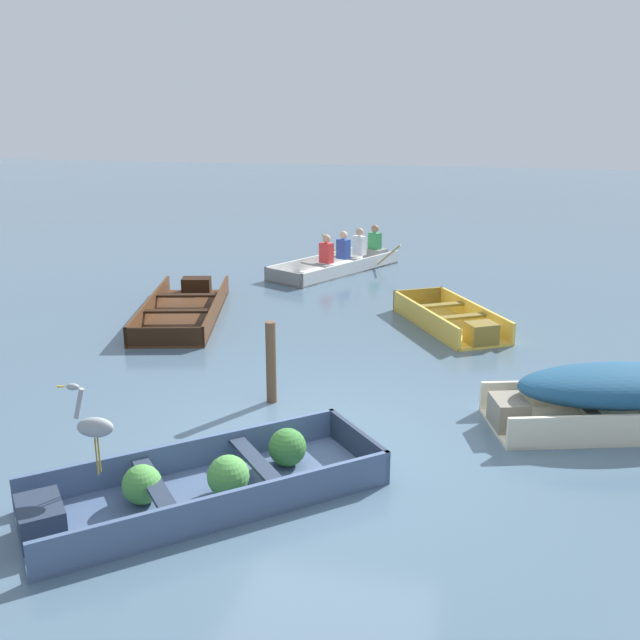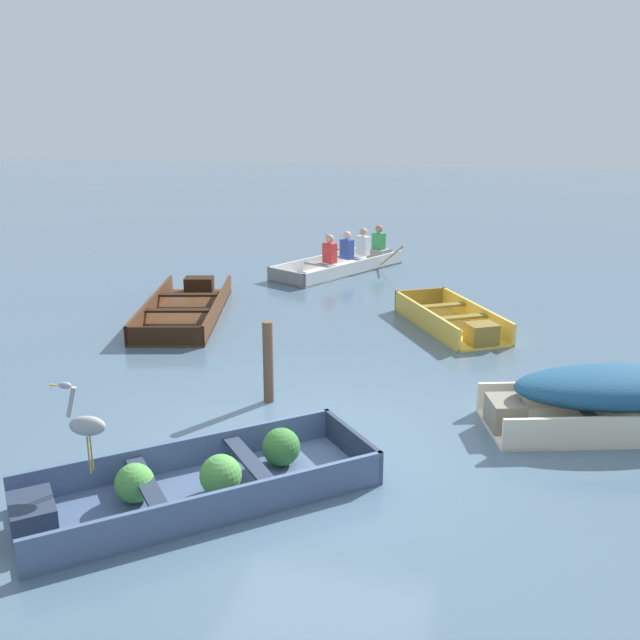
{
  "view_description": "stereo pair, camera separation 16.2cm",
  "coord_description": "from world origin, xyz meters",
  "px_view_note": "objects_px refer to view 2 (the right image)",
  "views": [
    {
      "loc": [
        1.55,
        -6.83,
        3.49
      ],
      "look_at": [
        -0.9,
        3.51,
        0.35
      ],
      "focal_mm": 40.0,
      "sensor_mm": 36.0,
      "label": 1
    },
    {
      "loc": [
        1.71,
        -6.79,
        3.49
      ],
      "look_at": [
        -0.9,
        3.51,
        0.35
      ],
      "focal_mm": 40.0,
      "sensor_mm": 36.0,
      "label": 2
    }
  ],
  "objects_px": {
    "heron_on_dinghy": "(85,423)",
    "skiff_dark_varnish_mid_moored": "(187,308)",
    "skiff_yellow_near_moored": "(453,322)",
    "rowboat_white_with_crew": "(346,261)",
    "skiff_cream_far_moored": "(616,394)",
    "mooring_post": "(268,362)",
    "dinghy_slate_blue_foreground": "(196,482)"
  },
  "relations": [
    {
      "from": "skiff_yellow_near_moored",
      "to": "mooring_post",
      "type": "height_order",
      "value": "mooring_post"
    },
    {
      "from": "rowboat_white_with_crew",
      "to": "skiff_cream_far_moored",
      "type": "bearing_deg",
      "value": -57.53
    },
    {
      "from": "skiff_cream_far_moored",
      "to": "heron_on_dinghy",
      "type": "bearing_deg",
      "value": -147.01
    },
    {
      "from": "heron_on_dinghy",
      "to": "mooring_post",
      "type": "distance_m",
      "value": 2.97
    },
    {
      "from": "heron_on_dinghy",
      "to": "rowboat_white_with_crew",
      "type": "bearing_deg",
      "value": 89.86
    },
    {
      "from": "rowboat_white_with_crew",
      "to": "mooring_post",
      "type": "bearing_deg",
      "value": -84.91
    },
    {
      "from": "skiff_dark_varnish_mid_moored",
      "to": "skiff_cream_far_moored",
      "type": "relative_size",
      "value": 1.19
    },
    {
      "from": "skiff_cream_far_moored",
      "to": "rowboat_white_with_crew",
      "type": "relative_size",
      "value": 0.89
    },
    {
      "from": "skiff_dark_varnish_mid_moored",
      "to": "heron_on_dinghy",
      "type": "relative_size",
      "value": 4.43
    },
    {
      "from": "skiff_yellow_near_moored",
      "to": "rowboat_white_with_crew",
      "type": "height_order",
      "value": "rowboat_white_with_crew"
    },
    {
      "from": "heron_on_dinghy",
      "to": "dinghy_slate_blue_foreground",
      "type": "bearing_deg",
      "value": 34.25
    },
    {
      "from": "skiff_yellow_near_moored",
      "to": "skiff_dark_varnish_mid_moored",
      "type": "height_order",
      "value": "skiff_yellow_near_moored"
    },
    {
      "from": "heron_on_dinghy",
      "to": "skiff_dark_varnish_mid_moored",
      "type": "bearing_deg",
      "value": 107.28
    },
    {
      "from": "skiff_yellow_near_moored",
      "to": "skiff_cream_far_moored",
      "type": "height_order",
      "value": "skiff_cream_far_moored"
    },
    {
      "from": "dinghy_slate_blue_foreground",
      "to": "skiff_cream_far_moored",
      "type": "xyz_separation_m",
      "value": [
        4.0,
        2.57,
        0.26
      ]
    },
    {
      "from": "dinghy_slate_blue_foreground",
      "to": "rowboat_white_with_crew",
      "type": "height_order",
      "value": "rowboat_white_with_crew"
    },
    {
      "from": "skiff_yellow_near_moored",
      "to": "mooring_post",
      "type": "distance_m",
      "value": 4.19
    },
    {
      "from": "skiff_dark_varnish_mid_moored",
      "to": "skiff_cream_far_moored",
      "type": "height_order",
      "value": "skiff_cream_far_moored"
    },
    {
      "from": "rowboat_white_with_crew",
      "to": "heron_on_dinghy",
      "type": "height_order",
      "value": "heron_on_dinghy"
    },
    {
      "from": "dinghy_slate_blue_foreground",
      "to": "skiff_cream_far_moored",
      "type": "height_order",
      "value": "skiff_cream_far_moored"
    },
    {
      "from": "rowboat_white_with_crew",
      "to": "mooring_post",
      "type": "height_order",
      "value": "mooring_post"
    },
    {
      "from": "skiff_dark_varnish_mid_moored",
      "to": "dinghy_slate_blue_foreground",
      "type": "bearing_deg",
      "value": -64.8
    },
    {
      "from": "skiff_cream_far_moored",
      "to": "mooring_post",
      "type": "bearing_deg",
      "value": -176.74
    },
    {
      "from": "rowboat_white_with_crew",
      "to": "dinghy_slate_blue_foreground",
      "type": "bearing_deg",
      "value": -85.8
    },
    {
      "from": "skiff_cream_far_moored",
      "to": "rowboat_white_with_crew",
      "type": "xyz_separation_m",
      "value": [
        -4.73,
        7.43,
        -0.2
      ]
    },
    {
      "from": "skiff_yellow_near_moored",
      "to": "heron_on_dinghy",
      "type": "xyz_separation_m",
      "value": [
        -2.72,
        -6.51,
        0.77
      ]
    },
    {
      "from": "skiff_cream_far_moored",
      "to": "mooring_post",
      "type": "xyz_separation_m",
      "value": [
        -4.05,
        -0.23,
        0.1
      ]
    },
    {
      "from": "dinghy_slate_blue_foreground",
      "to": "heron_on_dinghy",
      "type": "height_order",
      "value": "heron_on_dinghy"
    },
    {
      "from": "skiff_yellow_near_moored",
      "to": "rowboat_white_with_crew",
      "type": "distance_m",
      "value": 4.83
    },
    {
      "from": "skiff_yellow_near_moored",
      "to": "heron_on_dinghy",
      "type": "distance_m",
      "value": 7.1
    },
    {
      "from": "skiff_yellow_near_moored",
      "to": "skiff_cream_far_moored",
      "type": "relative_size",
      "value": 0.84
    },
    {
      "from": "dinghy_slate_blue_foreground",
      "to": "skiff_yellow_near_moored",
      "type": "height_order",
      "value": "dinghy_slate_blue_foreground"
    }
  ]
}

